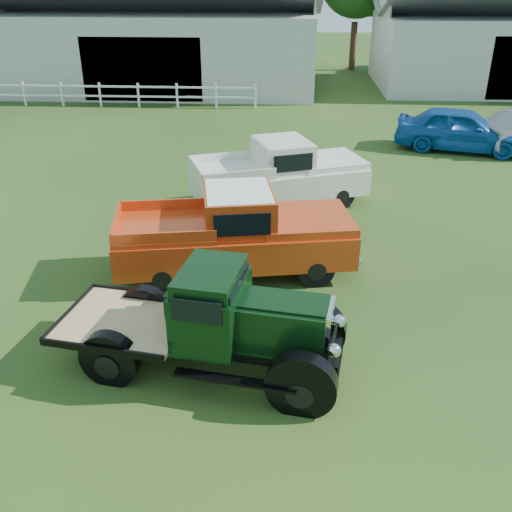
# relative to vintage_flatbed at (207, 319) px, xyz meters

# --- Properties ---
(ground) EXTENTS (120.00, 120.00, 0.00)m
(ground) POSITION_rel_vintage_flatbed_xyz_m (0.50, 1.15, -0.99)
(ground) COLOR #1F3415
(shed_left) EXTENTS (18.80, 10.20, 5.60)m
(shed_left) POSITION_rel_vintage_flatbed_xyz_m (-6.50, 27.15, 1.81)
(shed_left) COLOR #BAB9A9
(shed_left) RESTS_ON ground
(fence_rail) EXTENTS (14.20, 0.16, 1.20)m
(fence_rail) POSITION_rel_vintage_flatbed_xyz_m (-7.50, 21.15, -0.39)
(fence_rail) COLOR white
(fence_rail) RESTS_ON ground
(tree_c) EXTENTS (5.40, 5.40, 9.00)m
(tree_c) POSITION_rel_vintage_flatbed_xyz_m (5.50, 34.15, 3.51)
(tree_c) COLOR #0D350D
(tree_c) RESTS_ON ground
(vintage_flatbed) EXTENTS (5.24, 2.76, 1.98)m
(vintage_flatbed) POSITION_rel_vintage_flatbed_xyz_m (0.00, 0.00, 0.00)
(vintage_flatbed) COLOR black
(vintage_flatbed) RESTS_ON ground
(red_pickup) EXTENTS (5.84, 3.06, 2.02)m
(red_pickup) POSITION_rel_vintage_flatbed_xyz_m (0.12, 3.62, 0.02)
(red_pickup) COLOR #BC3911
(red_pickup) RESTS_ON ground
(white_pickup) EXTENTS (5.63, 3.77, 1.93)m
(white_pickup) POSITION_rel_vintage_flatbed_xyz_m (1.03, 7.94, -0.02)
(white_pickup) COLOR silver
(white_pickup) RESTS_ON ground
(misc_car_blue) EXTENTS (5.21, 3.14, 1.66)m
(misc_car_blue) POSITION_rel_vintage_flatbed_xyz_m (7.91, 14.17, -0.16)
(misc_car_blue) COLOR #144E9D
(misc_car_blue) RESTS_ON ground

